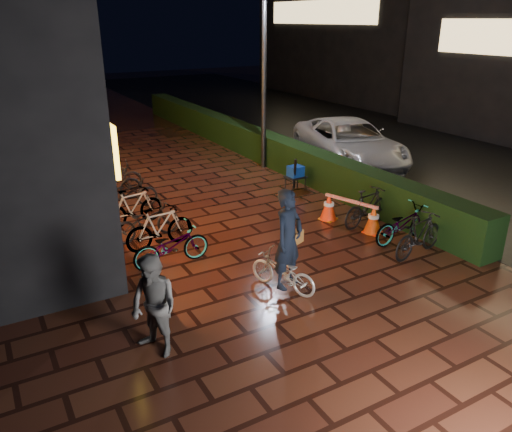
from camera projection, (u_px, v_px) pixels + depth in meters
ground at (302, 261)px, 10.29m from camera, size 80.00×80.00×0.00m
asphalt_road at (425, 153)px, 18.48m from camera, size 11.00×60.00×0.01m
hedge at (252, 142)px, 18.09m from camera, size 0.70×20.00×1.00m
bystander_person at (154, 306)px, 7.20m from camera, size 0.86×0.95×1.59m
van at (349, 143)px, 16.86m from camera, size 3.84×5.83×1.49m
lamp_post_hedge at (264, 71)px, 15.63m from camera, size 0.53×0.29×5.71m
lamp_post_sf at (95, 94)px, 13.84m from camera, size 0.47×0.23×4.94m
cyclist at (286, 255)px, 8.92m from camera, size 0.98×1.45×1.97m
traffic_barrier at (350, 213)px, 11.94m from camera, size 0.84×1.64×0.67m
cart_assembly at (295, 173)px, 14.33m from camera, size 0.59×0.61×1.05m
parked_bikes_storefront at (135, 205)px, 12.10m from camera, size 1.90×5.93×0.93m
parked_bikes_hedge at (396, 221)px, 11.11m from camera, size 1.85×2.48×0.93m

